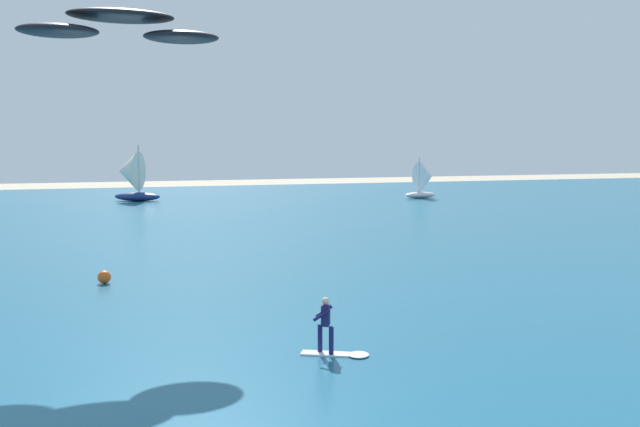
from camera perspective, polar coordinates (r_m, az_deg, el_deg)
ocean at (r=51.96m, az=-9.29°, el=-1.18°), size 160.00×90.00×0.10m
kitesurfer at (r=21.62m, az=0.94°, el=-9.17°), size 2.00×1.37×1.67m
kite at (r=28.01m, az=-14.89°, el=13.58°), size 7.18×2.94×1.06m
sailboat_trailing at (r=77.68m, az=7.98°, el=2.58°), size 3.61×3.08×4.17m
sailboat_heeled_over at (r=75.58m, az=-14.24°, el=2.82°), size 4.85×4.35×5.46m
marker_buoy at (r=33.24m, az=-16.11°, el=-4.67°), size 0.56×0.56×0.56m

